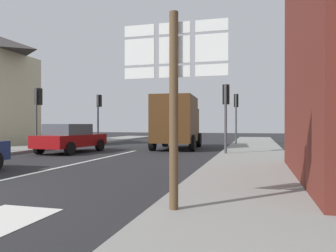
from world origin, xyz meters
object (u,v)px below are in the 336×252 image
at_px(route_sign_post, 174,89).
at_px(delivery_truck, 177,121).
at_px(traffic_light_near_right, 226,103).
at_px(traffic_light_far_right, 236,107).
at_px(traffic_light_near_left, 38,105).
at_px(traffic_light_far_left, 99,107).
at_px(sedan_far, 70,138).

bearing_deg(route_sign_post, delivery_truck, 103.37).
height_order(traffic_light_near_right, traffic_light_far_right, traffic_light_far_right).
distance_m(delivery_truck, traffic_light_near_left, 7.76).
distance_m(route_sign_post, traffic_light_far_right, 18.11).
height_order(traffic_light_far_left, traffic_light_near_left, traffic_light_far_left).
xyz_separation_m(route_sign_post, traffic_light_near_right, (-0.10, 10.22, 0.42)).
xyz_separation_m(sedan_far, delivery_truck, (4.68, 3.83, 0.89)).
bearing_deg(traffic_light_near_right, route_sign_post, -89.42).
height_order(delivery_truck, traffic_light_far_right, traffic_light_far_right).
height_order(delivery_truck, traffic_light_far_left, traffic_light_far_left).
relative_size(route_sign_post, traffic_light_far_right, 0.90).
distance_m(sedan_far, delivery_truck, 6.11).
xyz_separation_m(traffic_light_far_left, traffic_light_far_right, (10.09, 0.60, -0.09)).
distance_m(route_sign_post, traffic_light_near_right, 10.23).
relative_size(sedan_far, traffic_light_near_right, 1.31).
distance_m(sedan_far, traffic_light_near_left, 2.87).
bearing_deg(traffic_light_far_right, sedan_far, -133.98).
height_order(sedan_far, traffic_light_near_right, traffic_light_near_right).
bearing_deg(traffic_light_far_left, traffic_light_far_right, 3.40).
bearing_deg(traffic_light_far_right, traffic_light_far_left, -176.60).
height_order(sedan_far, traffic_light_near_left, traffic_light_near_left).
bearing_deg(traffic_light_near_left, route_sign_post, -45.49).
distance_m(sedan_far, traffic_light_far_left, 8.10).
bearing_deg(traffic_light_far_right, route_sign_post, -89.67).
distance_m(delivery_truck, traffic_light_far_left, 7.92).
relative_size(delivery_truck, traffic_light_near_left, 1.50).
height_order(sedan_far, delivery_truck, delivery_truck).
height_order(delivery_truck, route_sign_post, route_sign_post).
distance_m(sedan_far, traffic_light_far_right, 11.46).
height_order(route_sign_post, traffic_light_far_right, traffic_light_far_right).
distance_m(traffic_light_near_right, traffic_light_far_right, 7.87).
bearing_deg(delivery_truck, traffic_light_near_right, -48.31).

